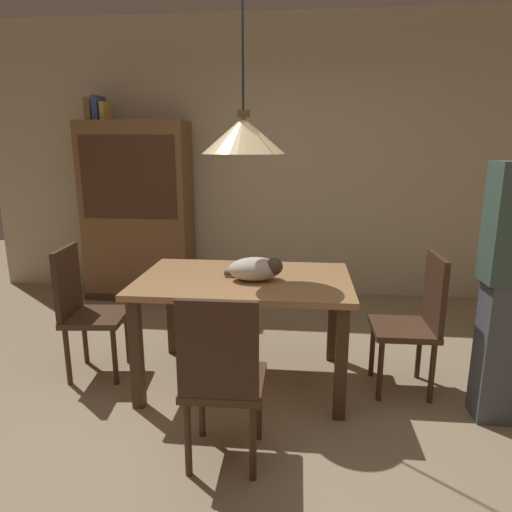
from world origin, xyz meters
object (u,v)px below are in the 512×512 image
object	(u,v)px
chair_near_front	(222,375)
chair_left_side	(84,306)
pendant_lamp	(243,135)
cat_sleeping	(256,269)
dining_table	(244,292)
hutch_bookcase	(138,215)
book_brown_thick	(92,110)
book_blue_wide	(99,108)
chair_right_side	(416,318)
book_yellow_short	(105,112)

from	to	relation	value
chair_near_front	chair_left_side	size ratio (longest dim) A/B	1.00
pendant_lamp	cat_sleeping	bearing A→B (deg)	-32.27
dining_table	hutch_bookcase	xyz separation A→B (m)	(-1.35, 1.74, 0.24)
dining_table	book_brown_thick	xyz separation A→B (m)	(-1.77, 1.74, 1.31)
chair_left_side	cat_sleeping	distance (m)	1.26
book_brown_thick	book_blue_wide	bearing A→B (deg)	0.00
cat_sleeping	hutch_bookcase	world-z (taller)	hutch_bookcase
chair_right_side	hutch_bookcase	world-z (taller)	hutch_bookcase
dining_table	hutch_bookcase	world-z (taller)	hutch_bookcase
cat_sleeping	book_yellow_short	world-z (taller)	book_yellow_short
pendant_lamp	book_yellow_short	bearing A→B (deg)	133.11
cat_sleeping	book_blue_wide	distance (m)	2.78
dining_table	book_yellow_short	distance (m)	2.71
hutch_bookcase	cat_sleeping	bearing A→B (deg)	-51.28
book_yellow_short	hutch_bookcase	bearing A→B (deg)	-0.31
dining_table	book_brown_thick	world-z (taller)	book_brown_thick
dining_table	chair_near_front	world-z (taller)	chair_near_front
cat_sleeping	hutch_bookcase	xyz separation A→B (m)	(-1.44, 1.79, 0.06)
dining_table	hutch_bookcase	size ratio (longest dim) A/B	0.76
dining_table	chair_near_front	distance (m)	0.89
cat_sleeping	hutch_bookcase	bearing A→B (deg)	128.72
hutch_bookcase	book_blue_wide	bearing A→B (deg)	179.75
chair_near_front	book_blue_wide	size ratio (longest dim) A/B	3.88
chair_left_side	pendant_lamp	size ratio (longest dim) A/B	0.72
book_brown_thick	pendant_lamp	bearing A→B (deg)	-44.53
cat_sleeping	pendant_lamp	xyz separation A→B (m)	(-0.09, 0.05, 0.84)
cat_sleeping	chair_near_front	bearing A→B (deg)	-95.97
dining_table	chair_near_front	xyz separation A→B (m)	(0.00, -0.88, -0.14)
chair_left_side	hutch_bookcase	size ratio (longest dim) A/B	0.50
chair_right_side	cat_sleeping	size ratio (longest dim) A/B	2.36
book_brown_thick	chair_right_side	bearing A→B (deg)	-30.99
chair_near_front	pendant_lamp	size ratio (longest dim) A/B	0.72
chair_right_side	chair_near_front	bearing A→B (deg)	-142.07
hutch_bookcase	book_blue_wide	distance (m)	1.13
pendant_lamp	chair_right_side	bearing A→B (deg)	0.04
chair_left_side	book_blue_wide	xyz separation A→B (m)	(-0.57, 1.75, 1.46)
chair_right_side	book_brown_thick	size ratio (longest dim) A/B	3.88
chair_right_side	cat_sleeping	bearing A→B (deg)	-176.95
cat_sleeping	book_brown_thick	bearing A→B (deg)	135.95
book_blue_wide	book_brown_thick	bearing A→B (deg)	180.00
book_blue_wide	book_yellow_short	xyz separation A→B (m)	(0.06, 0.00, -0.03)
book_blue_wide	book_yellow_short	size ratio (longest dim) A/B	1.20
chair_left_side	hutch_bookcase	world-z (taller)	hutch_bookcase
chair_left_side	chair_right_side	size ratio (longest dim) A/B	1.00
chair_right_side	cat_sleeping	xyz separation A→B (m)	(-1.04, -0.06, 0.32)
pendant_lamp	book_blue_wide	world-z (taller)	pendant_lamp
chair_right_side	book_blue_wide	distance (m)	3.62
chair_right_side	hutch_bookcase	bearing A→B (deg)	144.96
chair_left_side	cat_sleeping	size ratio (longest dim) A/B	2.36
pendant_lamp	chair_near_front	bearing A→B (deg)	-89.96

